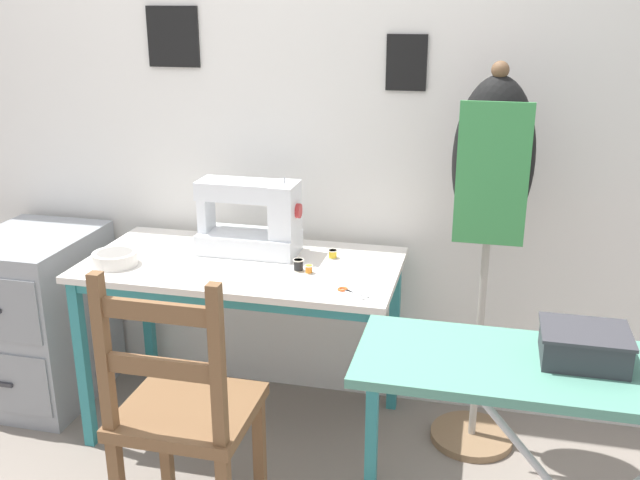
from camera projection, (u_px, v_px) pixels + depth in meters
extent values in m
plane|color=gray|center=(221.00, 470.00, 2.63)|extent=(14.00, 14.00, 0.00)
cube|color=silver|center=(268.00, 98.00, 2.85)|extent=(10.00, 0.05, 2.55)
cube|color=black|center=(173.00, 37.00, 2.83)|extent=(0.22, 0.01, 0.23)
cube|color=black|center=(406.00, 63.00, 2.65)|extent=(0.15, 0.01, 0.21)
cube|color=silver|center=(242.00, 265.00, 2.69)|extent=(1.18, 0.61, 0.02)
cube|color=teal|center=(217.00, 300.00, 2.45)|extent=(1.10, 0.03, 0.04)
cube|color=teal|center=(83.00, 365.00, 2.68)|extent=(0.04, 0.04, 0.69)
cube|color=teal|center=(372.00, 402.00, 2.43)|extent=(0.04, 0.04, 0.69)
cube|color=teal|center=(148.00, 308.00, 3.17)|extent=(0.04, 0.04, 0.69)
cube|color=teal|center=(394.00, 334.00, 2.93)|extent=(0.04, 0.04, 0.69)
cube|color=white|center=(249.00, 242.00, 2.77)|extent=(0.38, 0.19, 0.08)
cube|color=white|center=(285.00, 210.00, 2.69)|extent=(0.09, 0.16, 0.20)
cube|color=white|center=(242.00, 190.00, 2.71)|extent=(0.34, 0.14, 0.07)
cube|color=white|center=(206.00, 213.00, 2.77)|extent=(0.04, 0.10, 0.13)
cylinder|color=#B22D2D|center=(299.00, 211.00, 2.68)|extent=(0.02, 0.06, 0.06)
cylinder|color=#99999E|center=(285.00, 181.00, 2.66)|extent=(0.01, 0.01, 0.02)
cylinder|color=silver|center=(115.00, 259.00, 2.64)|extent=(0.16, 0.16, 0.05)
cylinder|color=gray|center=(115.00, 253.00, 2.63)|extent=(0.13, 0.13, 0.01)
cube|color=silver|center=(357.00, 294.00, 2.38)|extent=(0.09, 0.05, 0.00)
cube|color=silver|center=(355.00, 295.00, 2.37)|extent=(0.08, 0.07, 0.00)
torus|color=#DB511E|center=(342.00, 289.00, 2.42)|extent=(0.03, 0.03, 0.01)
torus|color=#DB511E|center=(343.00, 289.00, 2.42)|extent=(0.03, 0.03, 0.01)
cylinder|color=black|center=(298.00, 265.00, 2.58)|extent=(0.03, 0.03, 0.04)
cylinder|color=beige|center=(298.00, 260.00, 2.58)|extent=(0.04, 0.04, 0.00)
cylinder|color=beige|center=(298.00, 270.00, 2.59)|extent=(0.04, 0.04, 0.00)
cylinder|color=orange|center=(309.00, 269.00, 2.56)|extent=(0.02, 0.02, 0.03)
cylinder|color=beige|center=(309.00, 266.00, 2.56)|extent=(0.03, 0.03, 0.00)
cylinder|color=beige|center=(309.00, 273.00, 2.57)|extent=(0.03, 0.03, 0.00)
cylinder|color=yellow|center=(333.00, 254.00, 2.71)|extent=(0.03, 0.03, 0.03)
cylinder|color=beige|center=(333.00, 250.00, 2.71)|extent=(0.04, 0.04, 0.00)
cylinder|color=beige|center=(333.00, 258.00, 2.72)|extent=(0.04, 0.04, 0.00)
cube|color=brown|center=(188.00, 411.00, 2.18)|extent=(0.40, 0.38, 0.04)
cube|color=brown|center=(165.00, 440.00, 2.44)|extent=(0.04, 0.04, 0.43)
cube|color=brown|center=(260.00, 453.00, 2.37)|extent=(0.04, 0.04, 0.43)
cube|color=brown|center=(103.00, 353.00, 1.99)|extent=(0.04, 0.04, 0.48)
cube|color=brown|center=(218.00, 367.00, 1.91)|extent=(0.04, 0.04, 0.48)
cube|color=brown|center=(155.00, 312.00, 1.91)|extent=(0.34, 0.02, 0.06)
cube|color=brown|center=(160.00, 367.00, 1.96)|extent=(0.34, 0.02, 0.06)
cube|color=#93999E|center=(40.00, 317.00, 3.03)|extent=(0.45, 0.56, 0.73)
cube|color=gray|center=(3.00, 383.00, 2.83)|extent=(0.41, 0.01, 0.26)
cube|color=#333338|center=(1.00, 384.00, 2.82)|extent=(0.10, 0.01, 0.02)
cylinder|color=#846647|center=(471.00, 436.00, 2.81)|extent=(0.32, 0.32, 0.03)
cylinder|color=#ADA89E|center=(480.00, 330.00, 2.66)|extent=(0.03, 0.03, 0.89)
ellipsoid|color=black|center=(493.00, 160.00, 2.45)|extent=(0.28, 0.20, 0.58)
sphere|color=brown|center=(500.00, 70.00, 2.36)|extent=(0.06, 0.06, 0.06)
cube|color=#3D934C|center=(492.00, 175.00, 2.36)|extent=(0.24, 0.01, 0.48)
cube|color=#518E7A|center=(602.00, 375.00, 1.67)|extent=(1.16, 0.36, 0.02)
cube|color=#333338|center=(584.00, 347.00, 1.69)|extent=(0.20, 0.16, 0.07)
cube|color=#38383D|center=(586.00, 331.00, 1.68)|extent=(0.21, 0.17, 0.01)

